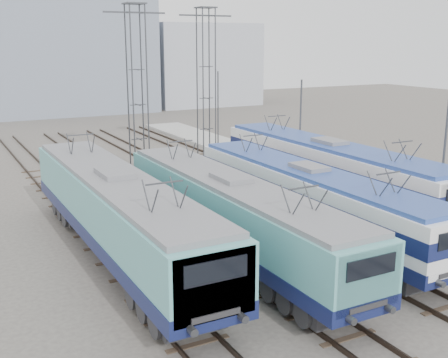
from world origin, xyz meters
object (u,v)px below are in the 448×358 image
locomotive_center_left (233,212)px  locomotive_far_right (331,167)px  catenary_tower_east (206,77)px  catenary_tower_west (137,82)px  locomotive_far_left (118,210)px  mast_rear (218,113)px  mast_front (443,166)px  mast_mid (300,132)px  locomotive_center_right (310,196)px

locomotive_center_left → locomotive_far_right: locomotive_far_right is taller
locomotive_center_left → catenary_tower_east: catenary_tower_east is taller
catenary_tower_east → catenary_tower_west: bearing=-162.9°
locomotive_far_left → mast_rear: 25.28m
mast_front → catenary_tower_east: bearing=95.5°
catenary_tower_east → mast_mid: catenary_tower_east is taller
locomotive_center_right → mast_mid: 11.71m
catenary_tower_east → mast_front: (2.10, -22.00, -3.14)m
locomotive_center_right → locomotive_center_left: bearing=-174.1°
mast_mid → locomotive_far_left: bearing=-152.3°
locomotive_far_left → mast_mid: size_ratio=2.70×
locomotive_center_left → mast_rear: mast_rear is taller
locomotive_center_right → locomotive_far_left: bearing=169.3°
locomotive_far_right → locomotive_center_left: bearing=-153.1°
locomotive_center_right → catenary_tower_west: catenary_tower_west is taller
locomotive_center_left → catenary_tower_west: 18.89m
locomotive_far_right → catenary_tower_west: size_ratio=1.54×
locomotive_far_right → mast_front: (1.85, -6.34, 1.15)m
locomotive_center_right → mast_front: bearing=-19.5°
locomotive_far_left → mast_mid: bearing=27.7°
locomotive_far_right → mast_rear: bearing=84.0°
locomotive_far_left → catenary_tower_west: bearing=67.2°
locomotive_far_right → mast_front: size_ratio=2.64×
mast_mid → locomotive_center_left: bearing=-136.7°
catenary_tower_west → mast_rear: bearing=24.9°
locomotive_center_right → catenary_tower_east: catenary_tower_east is taller
catenary_tower_west → locomotive_far_left: bearing=-112.8°
catenary_tower_west → mast_front: size_ratio=1.71×
mast_front → mast_mid: bearing=90.0°
mast_front → mast_rear: bearing=90.0°
locomotive_center_right → catenary_tower_east: bearing=77.9°
locomotive_center_right → mast_front: size_ratio=2.47×
locomotive_far_right → catenary_tower_west: bearing=116.3°
locomotive_far_left → mast_front: 15.89m
locomotive_center_left → mast_mid: mast_mid is taller
catenary_tower_east → mast_rear: bearing=43.6°
locomotive_center_left → locomotive_center_right: (4.50, 0.47, 0.01)m
catenary_tower_east → locomotive_far_right: bearing=-89.1°
mast_front → mast_mid: (0.00, 12.00, 0.00)m
locomotive_far_left → mast_mid: mast_mid is taller
locomotive_far_left → catenary_tower_east: bearing=53.7°
catenary_tower_west → mast_mid: 12.16m
locomotive_center_right → mast_mid: (6.35, 9.75, 1.29)m
locomotive_far_left → locomotive_center_left: size_ratio=1.07×
locomotive_far_left → locomotive_far_right: size_ratio=1.02×
catenary_tower_east → locomotive_far_left: bearing=-126.3°
mast_mid → mast_rear: same height
catenary_tower_east → mast_front: bearing=-84.5°
mast_front → mast_rear: size_ratio=1.00×
locomotive_far_left → locomotive_far_right: locomotive_far_left is taller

